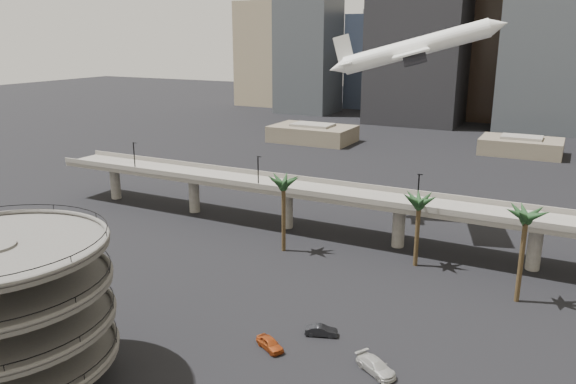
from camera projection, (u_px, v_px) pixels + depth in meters
The scene contains 9 objects.
parking_ramp at pixel (1, 304), 56.60m from camera, with size 22.20×22.20×17.35m.
overpass at pixel (341, 198), 102.01m from camera, with size 130.00×9.30×14.70m.
palm_trees at pixel (401, 202), 85.86m from camera, with size 42.40×10.40×14.00m.
low_buildings at pixel (467, 145), 174.88m from camera, with size 135.00×27.50×6.80m.
skyline at pixel (531, 17), 224.45m from camera, with size 269.00×86.00×117.15m.
airborne_jet at pixel (414, 48), 105.31m from camera, with size 32.69×29.56×11.94m.
car_a at pixel (270, 343), 66.57m from camera, with size 1.68×4.17×1.42m, color #A54217.
car_b at pixel (321, 331), 69.53m from camera, with size 1.41×4.05×1.33m, color black.
car_c at pixel (376, 366), 61.90m from camera, with size 2.14×5.26×1.53m, color #B5B4B0.
Camera 1 is at (36.35, -36.42, 36.02)m, focal length 35.00 mm.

